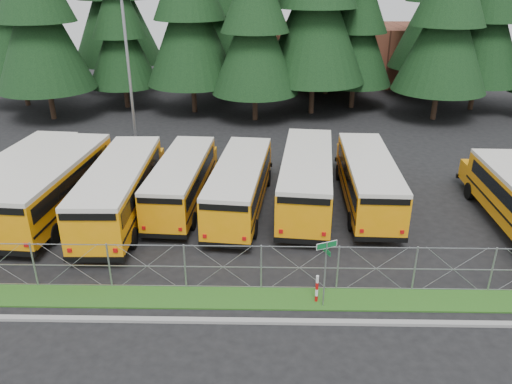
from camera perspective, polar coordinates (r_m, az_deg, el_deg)
ground at (r=21.18m, az=3.35°, el=-9.43°), size 120.00×120.00×0.00m
curb at (r=18.64m, az=3.69°, el=-14.56°), size 50.00×0.25×0.12m
grass_verge at (r=19.77m, az=3.52°, el=-12.09°), size 50.00×1.40×0.06m
chainlink_fence at (r=19.80m, az=3.52°, el=-8.62°), size 44.00×0.10×2.00m
brick_building at (r=58.69m, az=8.13°, el=15.41°), size 22.00×10.00×6.00m
bus_0 at (r=28.82m, az=-25.09°, el=0.97°), size 3.65×11.36×2.93m
bus_1 at (r=27.65m, az=-21.63°, el=0.64°), size 3.52×11.35×2.93m
bus_2 at (r=26.12m, az=-15.08°, el=0.20°), size 2.82×11.18×2.92m
bus_3 at (r=26.97m, az=-8.33°, el=1.20°), size 2.96×10.01×2.59m
bus_4 at (r=26.03m, az=-1.75°, el=0.72°), size 3.51×10.51×2.70m
bus_5 at (r=26.71m, az=5.81°, el=1.47°), size 3.79×11.32×2.91m
bus_6 at (r=27.23m, az=12.56°, el=1.26°), size 2.84×10.55×2.74m
street_sign at (r=18.42m, az=7.98°, el=-7.77°), size 0.78×0.51×2.81m
striped_bollard at (r=19.40m, az=6.96°, el=-10.96°), size 0.11×0.11×1.20m
light_standard at (r=35.20m, az=-14.32°, el=13.30°), size 0.70×0.35×10.14m
conifer_0 at (r=50.78m, az=-26.43°, el=18.90°), size 8.23×8.23×18.19m
conifer_1 at (r=44.94m, az=-23.87°, el=18.43°), size 7.87×7.87×17.40m
conifer_2 at (r=47.07m, az=-15.36°, el=17.51°), size 6.24×6.24×13.80m
conifer_3 at (r=44.09m, az=-7.60°, el=20.06°), size 7.86×7.86×17.39m
conifer_4 at (r=41.28m, az=-0.12°, el=18.87°), size 7.14×7.14×15.78m
conifer_6 at (r=46.28m, az=11.55°, el=18.34°), size 6.67×6.67×14.74m
conifer_7 at (r=44.08m, az=21.12°, el=18.37°), size 7.60×7.60×16.80m
conifer_8 at (r=48.74m, az=24.95°, el=18.26°), size 7.64×7.64×16.90m
conifer_11 at (r=50.39m, az=-3.68°, el=20.65°), size 7.82×7.82×17.30m
conifer_12 at (r=51.19m, az=8.53°, el=20.90°), size 8.14×8.14×18.00m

